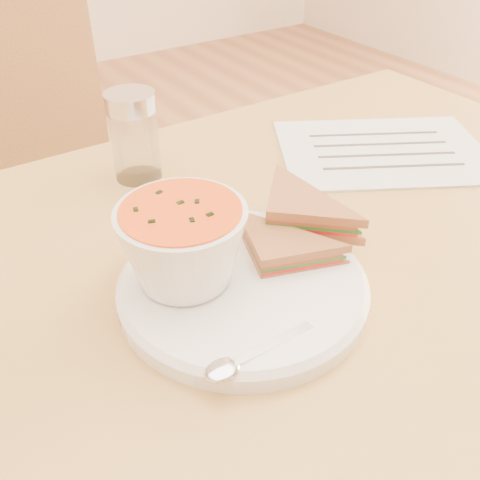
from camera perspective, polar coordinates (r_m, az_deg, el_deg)
dining_table at (r=0.90m, az=5.30°, el=-18.89°), size 1.00×0.70×0.75m
chair_far at (r=1.15m, az=-17.44°, el=2.07°), size 0.53×0.53×1.00m
plate at (r=0.53m, az=0.30°, el=-5.04°), size 0.32×0.32×0.02m
soup_bowl at (r=0.50m, az=-6.06°, el=-0.90°), size 0.16×0.16×0.08m
sandwich_half_a at (r=0.52m, az=2.26°, el=-3.50°), size 0.12×0.12×0.03m
sandwich_half_b at (r=0.56m, az=2.73°, el=1.66°), size 0.15×0.15×0.03m
spoon at (r=0.46m, az=3.19°, el=-11.22°), size 0.16×0.03×0.01m
paper_menu at (r=0.83m, az=15.04°, el=9.22°), size 0.37×0.34×0.00m
condiment_shaker at (r=0.72m, az=-11.20°, el=10.78°), size 0.07×0.07×0.12m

